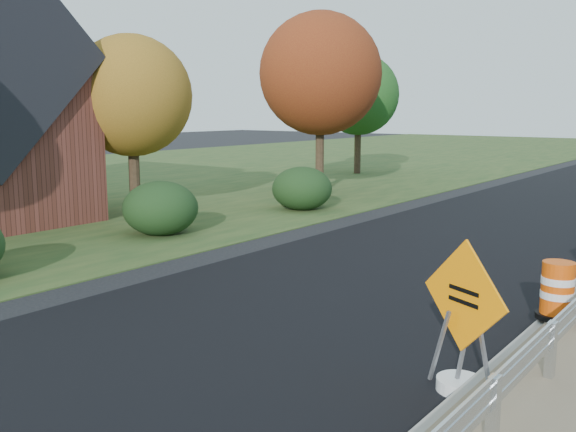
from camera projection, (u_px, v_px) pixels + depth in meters
The scene contains 9 objects.
grass_verge_near at pixel (144, 176), 33.20m from camera, with size 30.00×120.00×0.03m, color #27431D.
milled_overlay at pixel (531, 213), 21.52m from camera, with size 7.20×120.00×0.01m, color black.
hedge_mid at pixel (160, 208), 17.77m from camera, with size 2.09×2.09×1.52m, color black.
hedge_north at pixel (302, 188), 22.19m from camera, with size 2.09×2.09×1.52m, color black.
tree_near_yellow at pixel (131, 96), 20.91m from camera, with size 3.96×3.96×5.88m.
tree_near_red at pixel (320, 74), 25.85m from camera, with size 4.95×4.95×7.35m.
tree_near_back at pixel (359, 95), 34.03m from camera, with size 4.29×4.29×6.37m.
caution_sign at pixel (461, 354), 7.90m from camera, with size 1.29×0.62×1.93m.
barrel_median_near at pixel (557, 291), 9.98m from camera, with size 0.62×0.62×0.91m.
Camera 1 is at (1.93, -11.86, 3.47)m, focal length 40.00 mm.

